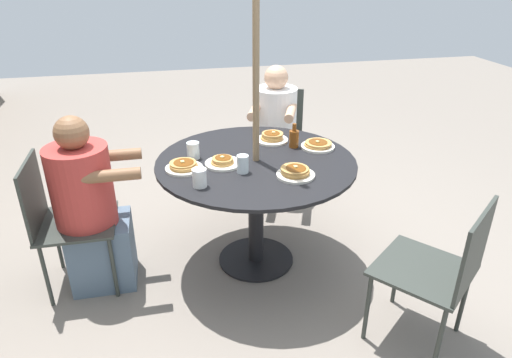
% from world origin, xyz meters
% --- Properties ---
extents(ground_plane, '(12.00, 12.00, 0.00)m').
position_xyz_m(ground_plane, '(0.00, 0.00, 0.00)').
color(ground_plane, gray).
extents(patio_table, '(1.24, 1.24, 0.75)m').
position_xyz_m(patio_table, '(0.00, 0.00, 0.61)').
color(patio_table, black).
rests_on(patio_table, ground).
extents(umbrella_pole, '(0.04, 0.04, 2.27)m').
position_xyz_m(umbrella_pole, '(0.00, 0.00, 1.13)').
color(umbrella_pole, '#846B4C').
rests_on(umbrella_pole, ground).
extents(patio_chair_north, '(0.58, 0.58, 0.86)m').
position_xyz_m(patio_chair_north, '(1.11, -0.43, 0.50)').
color(patio_chair_north, '#333833').
rests_on(patio_chair_north, ground).
extents(diner_north, '(0.59, 0.50, 1.11)m').
position_xyz_m(diner_north, '(0.94, -0.37, 0.51)').
color(diner_north, gray).
rests_on(diner_north, ground).
extents(patio_chair_east, '(0.45, 0.45, 0.86)m').
position_xyz_m(patio_chair_east, '(0.01, 1.19, 0.50)').
color(patio_chair_east, '#333833').
rests_on(patio_chair_east, ground).
extents(diner_east, '(0.36, 0.53, 1.11)m').
position_xyz_m(diner_east, '(0.00, 1.01, 0.50)').
color(diner_east, slate).
rests_on(diner_east, ground).
extents(patio_chair_south, '(0.63, 0.63, 0.86)m').
position_xyz_m(patio_chair_south, '(-0.93, -0.74, 0.50)').
color(patio_chair_south, '#333833').
rests_on(patio_chair_south, ground).
extents(pancake_plate_a, '(0.22, 0.22, 0.06)m').
position_xyz_m(pancake_plate_a, '(-0.27, -0.17, 0.77)').
color(pancake_plate_a, silver).
rests_on(pancake_plate_a, patio_table).
extents(pancake_plate_b, '(0.22, 0.22, 0.07)m').
position_xyz_m(pancake_plate_b, '(0.29, -0.18, 0.77)').
color(pancake_plate_b, silver).
rests_on(pancake_plate_b, patio_table).
extents(pancake_plate_c, '(0.22, 0.22, 0.05)m').
position_xyz_m(pancake_plate_c, '(0.11, -0.44, 0.77)').
color(pancake_plate_c, silver).
rests_on(pancake_plate_c, patio_table).
extents(pancake_plate_d, '(0.22, 0.22, 0.06)m').
position_xyz_m(pancake_plate_d, '(-0.03, 0.21, 0.77)').
color(pancake_plate_d, silver).
rests_on(pancake_plate_d, patio_table).
extents(pancake_plate_e, '(0.22, 0.22, 0.06)m').
position_xyz_m(pancake_plate_e, '(-0.04, 0.45, 0.77)').
color(pancake_plate_e, silver).
rests_on(pancake_plate_e, patio_table).
extents(syrup_bottle, '(0.09, 0.06, 0.16)m').
position_xyz_m(syrup_bottle, '(0.16, -0.29, 0.81)').
color(syrup_bottle, brown).
rests_on(syrup_bottle, patio_table).
extents(coffee_cup, '(0.08, 0.08, 0.10)m').
position_xyz_m(coffee_cup, '(-0.28, 0.38, 0.80)').
color(coffee_cup, white).
rests_on(coffee_cup, patio_table).
extents(drinking_glass_a, '(0.07, 0.07, 0.11)m').
position_xyz_m(drinking_glass_a, '(-0.16, 0.11, 0.80)').
color(drinking_glass_a, silver).
rests_on(drinking_glass_a, patio_table).
extents(drinking_glass_b, '(0.08, 0.08, 0.10)m').
position_xyz_m(drinking_glass_b, '(0.11, 0.37, 0.80)').
color(drinking_glass_b, silver).
rests_on(drinking_glass_b, patio_table).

